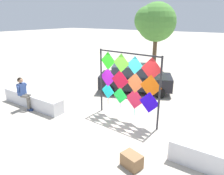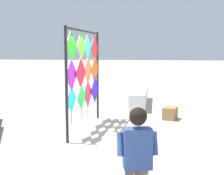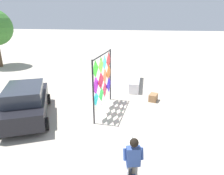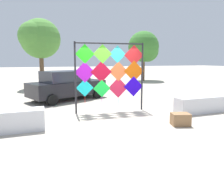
# 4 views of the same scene
# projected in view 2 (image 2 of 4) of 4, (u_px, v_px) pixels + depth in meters

# --- Properties ---
(ground) EXTENTS (120.00, 120.00, 0.00)m
(ground) POSITION_uv_depth(u_px,v_px,m) (114.00, 131.00, 8.22)
(ground) COLOR #ADA393
(plaza_ledge_right) EXTENTS (3.51, 0.58, 0.62)m
(plaza_ledge_right) POSITION_uv_depth(u_px,v_px,m) (139.00, 97.00, 12.19)
(plaza_ledge_right) COLOR silver
(plaza_ledge_right) RESTS_ON ground
(kite_display_rack) EXTENTS (2.80, 0.29, 2.73)m
(kite_display_rack) POSITION_uv_depth(u_px,v_px,m) (85.00, 70.00, 8.30)
(kite_display_rack) COLOR #232328
(kite_display_rack) RESTS_ON ground
(seated_vendor) EXTENTS (0.68, 0.55, 1.47)m
(seated_vendor) POSITION_uv_depth(u_px,v_px,m) (136.00, 152.00, 3.92)
(seated_vendor) COLOR #666056
(seated_vendor) RESTS_ON ground
(cardboard_box_large) EXTENTS (0.64, 0.53, 0.39)m
(cardboard_box_large) POSITION_uv_depth(u_px,v_px,m) (170.00, 113.00, 9.61)
(cardboard_box_large) COLOR olive
(cardboard_box_large) RESTS_ON ground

